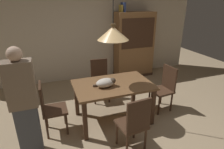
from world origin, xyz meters
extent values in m
plane|color=tan|center=(0.00, 0.00, 0.00)|extent=(10.00, 10.00, 0.00)
cube|color=beige|center=(0.00, 2.65, 1.45)|extent=(6.40, 0.10, 2.90)
cube|color=brown|center=(-0.09, 0.36, 0.73)|extent=(1.40, 0.90, 0.04)
cube|color=#472D1E|center=(-0.71, -0.03, 0.35)|extent=(0.07, 0.07, 0.71)
cube|color=#472D1E|center=(0.53, -0.03, 0.35)|extent=(0.07, 0.07, 0.71)
cube|color=#472D1E|center=(-0.71, 0.75, 0.35)|extent=(0.07, 0.07, 0.71)
cube|color=#472D1E|center=(0.53, 0.75, 0.35)|extent=(0.07, 0.07, 0.71)
cube|color=#472D1E|center=(-1.14, 0.36, 0.43)|extent=(0.40, 0.40, 0.04)
cube|color=#40291B|center=(-1.32, 0.36, 0.69)|extent=(0.04, 0.38, 0.48)
cylinder|color=#472D1E|center=(-0.98, 0.20, 0.21)|extent=(0.04, 0.04, 0.41)
cylinder|color=#472D1E|center=(-0.98, 0.52, 0.21)|extent=(0.04, 0.04, 0.41)
cylinder|color=#472D1E|center=(-1.30, 0.20, 0.21)|extent=(0.04, 0.04, 0.41)
cylinder|color=#472D1E|center=(-1.30, 0.52, 0.21)|extent=(0.04, 0.04, 0.41)
cube|color=#472D1E|center=(-0.09, -0.44, 0.43)|extent=(0.44, 0.44, 0.04)
cube|color=#40291B|center=(-0.07, -0.62, 0.69)|extent=(0.38, 0.07, 0.48)
cylinder|color=#472D1E|center=(0.05, -0.26, 0.21)|extent=(0.04, 0.04, 0.41)
cylinder|color=#472D1E|center=(-0.26, -0.29, 0.21)|extent=(0.04, 0.04, 0.41)
cylinder|color=#472D1E|center=(0.09, -0.58, 0.21)|extent=(0.04, 0.04, 0.41)
cylinder|color=#472D1E|center=(-0.23, -0.61, 0.21)|extent=(0.04, 0.04, 0.41)
cube|color=#472D1E|center=(-0.09, 1.16, 0.43)|extent=(0.44, 0.44, 0.04)
cube|color=#40291B|center=(-0.07, 1.34, 0.69)|extent=(0.38, 0.08, 0.48)
cylinder|color=#472D1E|center=(-0.26, 1.02, 0.21)|extent=(0.04, 0.04, 0.41)
cylinder|color=#472D1E|center=(0.05, 0.99, 0.21)|extent=(0.04, 0.04, 0.41)
cylinder|color=#472D1E|center=(-0.23, 1.34, 0.21)|extent=(0.04, 0.04, 0.41)
cylinder|color=#472D1E|center=(0.09, 1.31, 0.21)|extent=(0.04, 0.04, 0.41)
cube|color=#472D1E|center=(0.96, 0.36, 0.43)|extent=(0.44, 0.44, 0.04)
cube|color=#40291B|center=(1.14, 0.38, 0.69)|extent=(0.08, 0.38, 0.48)
cylinder|color=#472D1E|center=(0.79, 0.51, 0.21)|extent=(0.04, 0.04, 0.41)
cylinder|color=#472D1E|center=(0.82, 0.19, 0.21)|extent=(0.04, 0.04, 0.41)
cylinder|color=#472D1E|center=(1.10, 0.54, 0.21)|extent=(0.04, 0.04, 0.41)
cylinder|color=#472D1E|center=(1.14, 0.22, 0.21)|extent=(0.04, 0.04, 0.41)
ellipsoid|color=beige|center=(-0.25, 0.30, 0.82)|extent=(0.36, 0.26, 0.15)
sphere|color=brown|center=(-0.12, 0.28, 0.85)|extent=(0.11, 0.11, 0.11)
cylinder|color=brown|center=(-0.37, 0.36, 0.78)|extent=(0.18, 0.04, 0.04)
cone|color=#E5B775|center=(-0.09, 0.36, 1.66)|extent=(0.52, 0.52, 0.22)
cylinder|color=#513D23|center=(-0.09, 0.36, 1.79)|extent=(0.08, 0.08, 0.04)
cube|color=olive|center=(1.28, 2.32, 0.93)|extent=(1.10, 0.44, 1.85)
cube|color=#472D1E|center=(1.28, 2.10, 1.29)|extent=(0.97, 0.01, 0.81)
cube|color=#472D1E|center=(1.28, 2.32, 0.04)|extent=(1.12, 0.45, 0.08)
cube|color=gold|center=(0.85, 2.32, 1.94)|extent=(0.04, 0.20, 0.18)
cube|color=#384C93|center=(0.91, 2.32, 1.97)|extent=(0.06, 0.24, 0.24)
cube|color=#4C515B|center=(-1.52, -0.05, 0.41)|extent=(0.30, 0.20, 0.82)
cube|color=#84705B|center=(-1.52, -0.05, 1.14)|extent=(0.36, 0.22, 0.65)
sphere|color=#DBB293|center=(-1.52, -0.05, 1.56)|extent=(0.19, 0.19, 0.19)
camera|label=1|loc=(-1.16, -2.55, 2.19)|focal=30.34mm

